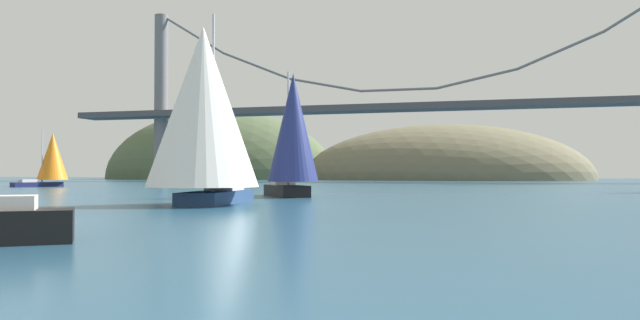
{
  "coord_description": "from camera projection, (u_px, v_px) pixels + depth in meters",
  "views": [
    {
      "loc": [
        16.34,
        -17.97,
        1.79
      ],
      "look_at": [
        0.0,
        40.65,
        3.02
      ],
      "focal_mm": 34.22,
      "sensor_mm": 36.0,
      "label": 1
    }
  ],
  "objects": [
    {
      "name": "sailboat_orange_sail",
      "position": [
        51.0,
        158.0,
        77.08
      ],
      "size": [
        5.54,
        7.18,
        7.05
      ],
      "color": "#191E4C",
      "rests_on": "ground_plane"
    },
    {
      "name": "sailboat_navy_sail",
      "position": [
        292.0,
        134.0,
        43.75
      ],
      "size": [
        6.2,
        7.42,
        9.22
      ],
      "color": "black",
      "rests_on": "ground_plane"
    },
    {
      "name": "headland_left",
      "position": [
        219.0,
        179.0,
        166.44
      ],
      "size": [
        65.09,
        44.0,
        37.36
      ],
      "primitive_type": "ellipsoid",
      "color": "#4C5B3D",
      "rests_on": "ground_plane"
    },
    {
      "name": "headland_center",
      "position": [
        442.0,
        180.0,
        150.33
      ],
      "size": [
        71.15,
        44.0,
        27.2
      ],
      "primitive_type": "ellipsoid",
      "color": "#6B664C",
      "rests_on": "ground_plane"
    },
    {
      "name": "suspension_bridge",
      "position": [
        398.0,
        100.0,
        113.46
      ],
      "size": [
        135.04,
        6.0,
        34.84
      ],
      "color": "slate",
      "rests_on": "ground_plane"
    },
    {
      "name": "ground_plane",
      "position": [
        13.0,
        223.0,
        21.66
      ],
      "size": [
        360.0,
        360.0,
        0.0
      ],
      "primitive_type": "plane",
      "color": "navy"
    },
    {
      "name": "sailboat_white_mainsail",
      "position": [
        204.0,
        111.0,
        33.16
      ],
      "size": [
        6.83,
        10.19,
        10.88
      ],
      "color": "navy",
      "rests_on": "ground_plane"
    }
  ]
}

